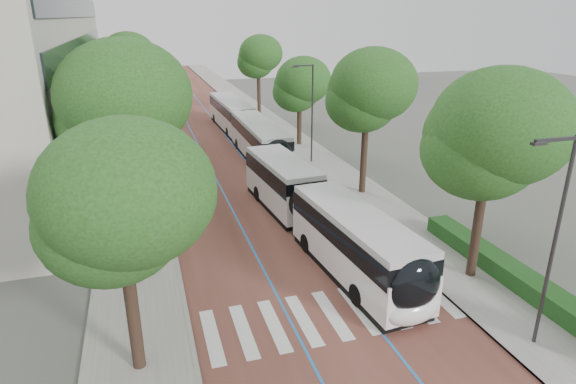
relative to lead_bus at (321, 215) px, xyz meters
The scene contains 18 objects.
ground 8.01m from the lead_bus, 105.75° to the right, with size 160.00×160.00×0.00m, color #51544C.
road 32.56m from the lead_bus, 93.75° to the left, with size 11.00×140.00×0.02m, color brown.
sidewalk_left 33.89m from the lead_bus, 106.53° to the left, with size 4.00×140.00×0.12m, color gray.
sidewalk_right 32.93m from the lead_bus, 80.60° to the left, with size 4.00×140.00×0.12m, color gray.
kerb_left 33.40m from the lead_bus, 103.40° to the left, with size 0.20×140.00×0.14m, color gray.
kerb_right 32.68m from the lead_bus, 83.89° to the left, with size 0.20×140.00×0.14m, color gray.
zebra_crossing 7.01m from the lead_bus, 106.41° to the right, with size 10.55×3.60×0.01m.
lane_line_left 32.71m from the lead_bus, 96.55° to the left, with size 0.12×126.00×0.01m, color #246FB7.
lane_line_right 32.50m from the lead_bus, 90.93° to the left, with size 0.12×126.00×0.01m, color #246FB7.
hedge 10.33m from the lead_bus, 47.27° to the right, with size 1.20×14.00×0.80m, color #184618.
streetlight_near 11.90m from the lead_bus, 66.94° to the right, with size 1.82×0.20×8.00m.
streetlight_far 15.47m from the lead_bus, 72.74° to the left, with size 1.82×0.20×8.00m.
lamp_post_left 8.61m from the lead_bus, behind, with size 0.14×0.14×8.00m, color #2F2F32.
trees_left 21.60m from the lead_bus, 117.26° to the left, with size 6.41×60.94×10.27m.
trees_right 14.03m from the lead_bus, 64.93° to the left, with size 5.99×47.63×9.32m.
lead_bus is the anchor object (origin of this frame).
bus_queued_0 16.35m from the lead_bus, 87.39° to the left, with size 2.58×12.41×3.20m.
bus_queued_1 28.75m from the lead_bus, 88.68° to the left, with size 2.85×12.46×3.20m.
Camera 1 is at (-6.55, -14.73, 11.72)m, focal length 30.00 mm.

